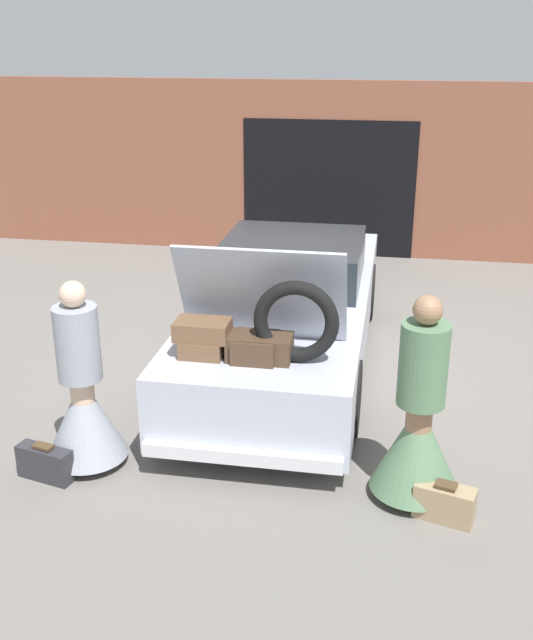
# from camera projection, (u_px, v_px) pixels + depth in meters

# --- Properties ---
(ground_plane) EXTENTS (40.00, 40.00, 0.00)m
(ground_plane) POSITION_uv_depth(u_px,v_px,m) (288.00, 360.00, 8.53)
(ground_plane) COLOR slate
(garage_wall_back) EXTENTS (12.00, 0.14, 2.80)m
(garage_wall_back) POSITION_uv_depth(u_px,v_px,m) (329.00, 170.00, 12.15)
(garage_wall_back) COLOR brown
(garage_wall_back) RESTS_ON ground_plane
(car) EXTENTS (1.79, 5.12, 1.83)m
(car) POSITION_uv_depth(u_px,v_px,m) (288.00, 310.00, 8.30)
(car) COLOR #B2B7C6
(car) RESTS_ON ground_plane
(person_left) EXTENTS (0.70, 0.70, 1.66)m
(person_left) POSITION_uv_depth(u_px,v_px,m) (83.00, 402.00, 6.32)
(person_left) COLOR beige
(person_left) RESTS_ON ground_plane
(person_right) EXTENTS (0.71, 0.71, 1.71)m
(person_right) POSITION_uv_depth(u_px,v_px,m) (418.00, 429.00, 5.85)
(person_right) COLOR #997051
(person_right) RESTS_ON ground_plane
(suitcase_beside_left_person) EXTENTS (0.51, 0.26, 0.32)m
(suitcase_beside_left_person) POSITION_uv_depth(u_px,v_px,m) (45.00, 463.00, 6.24)
(suitcase_beside_left_person) COLOR #2D2D33
(suitcase_beside_left_person) RESTS_ON ground_plane
(suitcase_beside_right_person) EXTENTS (0.49, 0.31, 0.32)m
(suitcase_beside_right_person) POSITION_uv_depth(u_px,v_px,m) (444.00, 503.00, 5.72)
(suitcase_beside_right_person) COLOR #9E8460
(suitcase_beside_right_person) RESTS_ON ground_plane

